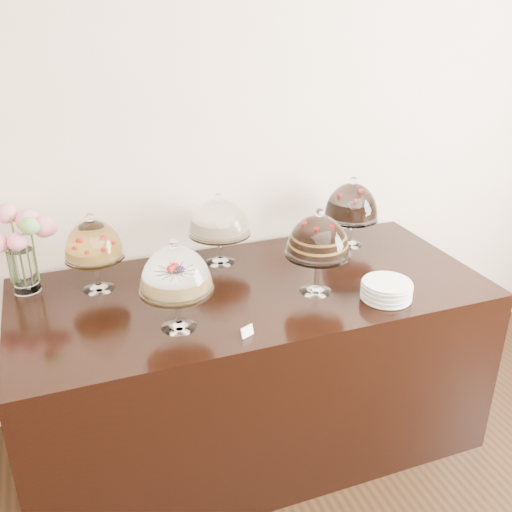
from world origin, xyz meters
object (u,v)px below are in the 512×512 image
object	(u,v)px
cake_stand_cheesecake	(219,220)
cake_stand_dark_choco	(352,204)
cake_stand_sugar_sponge	(176,273)
display_counter	(253,366)
flower_vase	(18,241)
cake_stand_fruit_tart	(93,243)
cake_stand_choco_layer	(318,239)
plate_stack	(386,290)

from	to	relation	value
cake_stand_cheesecake	cake_stand_dark_choco	size ratio (longest dim) A/B	0.97
cake_stand_sugar_sponge	cake_stand_dark_choco	distance (m)	1.20
display_counter	flower_vase	size ratio (longest dim) A/B	5.50
cake_stand_sugar_sponge	flower_vase	bearing A→B (deg)	135.72
cake_stand_cheesecake	cake_stand_dark_choco	xyz separation A→B (m)	(0.73, -0.03, 0.00)
cake_stand_dark_choco	cake_stand_fruit_tart	world-z (taller)	cake_stand_dark_choco
cake_stand_cheesecake	flower_vase	bearing A→B (deg)	178.33
cake_stand_choco_layer	flower_vase	bearing A→B (deg)	158.73
cake_stand_dark_choco	flower_vase	distance (m)	1.67
cake_stand_fruit_tart	flower_vase	xyz separation A→B (m)	(-0.32, 0.11, 0.01)
cake_stand_sugar_sponge	display_counter	bearing A→B (deg)	29.41
cake_stand_sugar_sponge	cake_stand_fruit_tart	world-z (taller)	cake_stand_sugar_sponge
cake_stand_fruit_tart	flower_vase	distance (m)	0.33
cake_stand_fruit_tart	plate_stack	bearing A→B (deg)	-24.65
display_counter	plate_stack	distance (m)	0.79
cake_stand_cheesecake	cake_stand_fruit_tart	size ratio (longest dim) A/B	0.99
display_counter	cake_stand_fruit_tart	world-z (taller)	cake_stand_fruit_tart
cake_stand_cheesecake	plate_stack	size ratio (longest dim) A/B	1.67
cake_stand_dark_choco	plate_stack	world-z (taller)	cake_stand_dark_choco
cake_stand_fruit_tart	cake_stand_sugar_sponge	bearing A→B (deg)	-59.52
cake_stand_fruit_tart	flower_vase	world-z (taller)	flower_vase
cake_stand_sugar_sponge	plate_stack	size ratio (longest dim) A/B	1.77
cake_stand_dark_choco	cake_stand_fruit_tart	distance (m)	1.35
cake_stand_dark_choco	cake_stand_fruit_tart	bearing A→B (deg)	-177.78
cake_stand_fruit_tart	plate_stack	distance (m)	1.34
cake_stand_cheesecake	display_counter	bearing A→B (deg)	-79.55
cake_stand_choco_layer	cake_stand_fruit_tart	world-z (taller)	cake_stand_choco_layer
cake_stand_choco_layer	cake_stand_cheesecake	size ratio (longest dim) A/B	1.10
cake_stand_choco_layer	flower_vase	xyz separation A→B (m)	(-1.26, 0.49, -0.02)
cake_stand_choco_layer	plate_stack	distance (m)	0.39
plate_stack	cake_stand_choco_layer	bearing A→B (deg)	146.64
cake_stand_choco_layer	cake_stand_dark_choco	distance (m)	0.60
cake_stand_cheesecake	cake_stand_dark_choco	bearing A→B (deg)	-2.42
cake_stand_dark_choco	flower_vase	bearing A→B (deg)	178.00
display_counter	cake_stand_sugar_sponge	world-z (taller)	cake_stand_sugar_sponge
flower_vase	plate_stack	xyz separation A→B (m)	(1.52, -0.66, -0.20)
flower_vase	plate_stack	world-z (taller)	flower_vase
display_counter	plate_stack	world-z (taller)	plate_stack
cake_stand_sugar_sponge	cake_stand_choco_layer	bearing A→B (deg)	7.20
cake_stand_sugar_sponge	cake_stand_dark_choco	world-z (taller)	cake_stand_sugar_sponge
display_counter	cake_stand_fruit_tart	distance (m)	0.99
cake_stand_dark_choco	cake_stand_sugar_sponge	bearing A→B (deg)	-154.51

